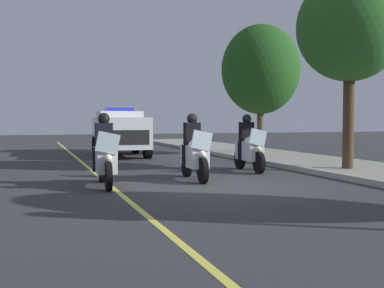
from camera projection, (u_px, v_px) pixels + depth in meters
name	position (u px, v px, depth m)	size (l,w,h in m)	color
ground_plane	(220.00, 187.00, 11.04)	(80.00, 80.00, 0.00)	#333335
curb_strip	(350.00, 178.00, 12.18)	(48.00, 0.24, 0.15)	#9E9B93
lane_stripe_center	(118.00, 192.00, 10.28)	(48.00, 0.12, 0.01)	#E0D14C
police_motorcycle_lead_left	(105.00, 157.00, 11.12)	(2.14, 0.60, 1.72)	black
police_motorcycle_lead_right	(194.00, 153.00, 12.31)	(2.14, 0.60, 1.72)	black
police_motorcycle_trailing	(249.00, 148.00, 14.39)	(2.14, 0.60, 1.72)	black
police_suv	(120.00, 131.00, 20.30)	(4.99, 2.27, 2.05)	silver
tree_mid_block	(350.00, 28.00, 14.10)	(3.14, 3.14, 5.79)	#42301E
tree_far_back	(261.00, 70.00, 21.01)	(3.44, 3.44, 5.62)	#4C3823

